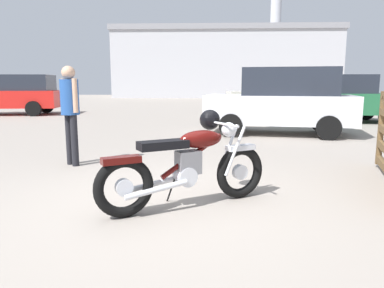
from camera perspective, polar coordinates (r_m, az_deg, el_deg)
ground_plane at (r=4.34m, az=-3.87°, el=-9.05°), size 80.00×80.00×0.00m
vintage_motorcycle at (r=4.09m, az=-0.33°, el=-3.01°), size 1.87×1.17×1.07m
bystander at (r=6.41m, az=-18.54°, el=5.79°), size 0.36×0.34×1.66m
white_estate_far at (r=18.07m, az=-27.00°, el=7.09°), size 4.87×2.38×1.74m
silver_sedan_mid at (r=16.46m, az=13.05°, el=7.37°), size 4.31×2.16×1.67m
red_hatchback_near at (r=14.07m, az=22.06°, el=6.60°), size 4.21×1.93×1.67m
blue_hatchback_right at (r=10.20m, az=13.92°, el=6.63°), size 4.14×2.38×1.78m
industrial_building at (r=39.73m, az=4.99°, el=12.35°), size 21.77×11.88×12.59m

